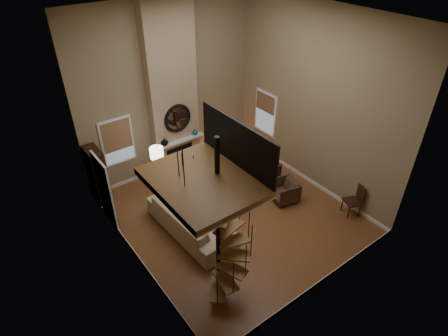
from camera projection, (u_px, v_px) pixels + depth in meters
ground at (232, 214)px, 11.04m from camera, size 6.00×6.50×0.01m
back_wall at (169, 90)px, 11.63m from camera, size 6.00×0.02×5.50m
front_wall at (336, 196)px, 7.33m from camera, size 6.00×0.02×5.50m
left_wall at (122, 172)px, 8.00m from camera, size 0.02×6.50×5.50m
right_wall at (315, 101)px, 10.96m from camera, size 0.02×6.50×5.50m
ceiling at (235, 17)px, 7.93m from camera, size 6.00×6.50×0.01m
baseboard_back at (175, 163)px, 13.14m from camera, size 6.00×0.02×0.12m
baseboard_front at (316, 285)px, 8.86m from camera, size 6.00×0.02×0.12m
baseboard_left at (139, 259)px, 9.53m from camera, size 0.02×6.50×0.12m
baseboard_right at (303, 176)px, 12.48m from camera, size 0.02×6.50×0.12m
chimney_breast at (172, 92)px, 11.51m from camera, size 1.60×0.38×5.50m
hearth at (186, 173)px, 12.72m from camera, size 1.50×0.60×0.04m
firebox at (180, 156)px, 12.62m from camera, size 0.95×0.02×0.72m
mantel at (180, 141)px, 12.22m from camera, size 1.70×0.18×0.06m
mirror_frame at (178, 118)px, 11.81m from camera, size 0.94×0.10×0.94m
mirror_disc at (177, 118)px, 11.82m from camera, size 0.80×0.01×0.80m
vase_left at (164, 142)px, 11.89m from camera, size 0.24×0.24×0.25m
vase_right at (195, 132)px, 12.47m from camera, size 0.20×0.20×0.21m
window_back at (117, 141)px, 11.31m from camera, size 1.02×0.06×1.52m
window_right at (266, 112)px, 12.91m from camera, size 0.06×1.02×1.52m
entry_door at (106, 192)px, 10.18m from camera, size 0.10×1.05×2.16m
loft at (207, 177)px, 7.01m from camera, size 1.70×2.20×1.09m
spiral_stair at (218, 228)px, 7.97m from camera, size 1.47×1.47×4.06m
hutch at (98, 175)px, 10.99m from camera, size 0.37×0.79×1.77m
sofa at (190, 220)px, 10.23m from camera, size 1.25×2.90×0.83m
armchair_near at (265, 173)px, 12.11m from camera, size 1.06×1.04×0.78m
armchair_far at (286, 190)px, 11.38m from camera, size 0.89×0.87×0.68m
coffee_table at (234, 200)px, 11.11m from camera, size 1.32×0.79×0.46m
bowl at (233, 193)px, 11.02m from camera, size 0.41×0.41×0.10m
book at (246, 193)px, 11.08m from camera, size 0.23×0.30×0.03m
floor_lamp at (157, 157)px, 10.97m from camera, size 0.40×0.40×1.71m
accent_lamp at (222, 149)px, 13.52m from camera, size 0.15×0.15×0.53m
side_chair at (355, 199)px, 10.77m from camera, size 0.57×0.57×0.96m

